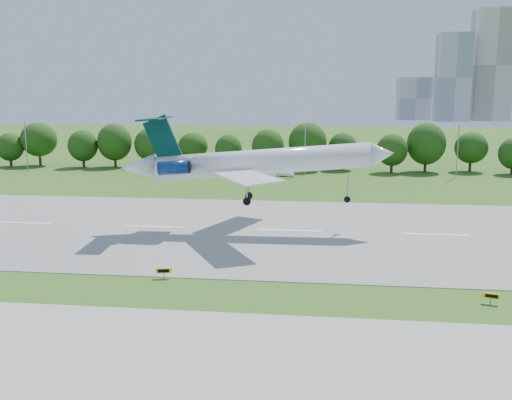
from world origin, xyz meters
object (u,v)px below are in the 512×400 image
Objects in this scene: taxi_sign_left at (164,271)px; service_vehicle_a at (285,174)px; airliner at (249,162)px; service_vehicle_b at (285,173)px.

service_vehicle_a is (7.24, 77.34, -0.14)m from taxi_sign_left.
airliner is 11.65× the size of service_vehicle_b.
service_vehicle_a is (1.31, 54.76, -9.09)m from airliner.
airliner is at bearing 64.54° from taxi_sign_left.
taxi_sign_left is 77.68m from service_vehicle_a.
service_vehicle_b is (7.07, 79.17, -0.26)m from taxi_sign_left.
airliner reaches higher than service_vehicle_b.
airliner reaches higher than taxi_sign_left.
airliner is 24.01× the size of taxi_sign_left.
service_vehicle_b reaches higher than taxi_sign_left.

